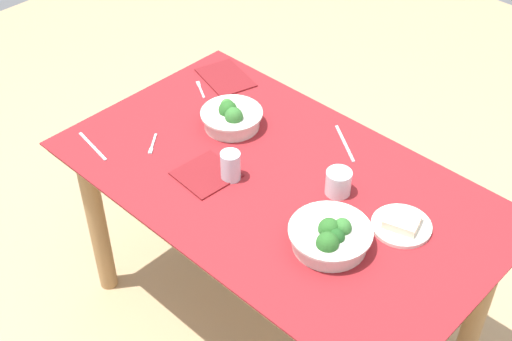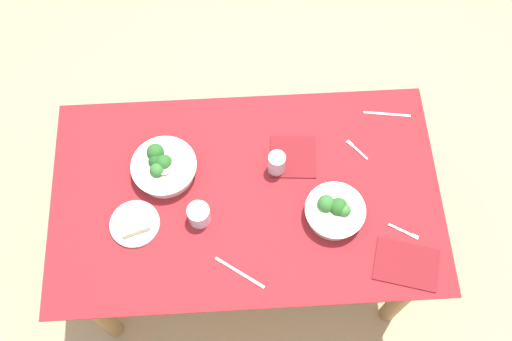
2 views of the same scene
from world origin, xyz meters
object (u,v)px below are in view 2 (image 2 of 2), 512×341
Objects in this scene: fork_by_far_bowl at (356,149)px; table_knife_right at (240,273)px; fork_by_near_bowl at (405,232)px; table_knife_left at (387,114)px; napkin_folded_lower at (406,264)px; broccoli_bowl_far at (334,211)px; broccoli_bowl_near at (163,167)px; water_glass_side at (277,163)px; water_glass_center at (199,215)px; bread_side_plate at (135,223)px; napkin_folded_upper at (293,157)px.

fork_by_far_bowl is 0.45× the size of table_knife_right.
fork_by_near_bowl is 0.48m from table_knife_left.
broccoli_bowl_far is at bearing -40.34° from napkin_folded_lower.
broccoli_bowl_near and water_glass_side have the same top height.
broccoli_bowl_far is 0.48m from water_glass_center.
napkin_folded_upper is (-0.58, -0.24, -0.01)m from bread_side_plate.
broccoli_bowl_far reaches higher than broccoli_bowl_near.
napkin_folded_upper is at bearing 55.61° from fork_by_far_bowl.
table_knife_right is (0.46, 0.45, -0.00)m from fork_by_far_bowl.
broccoli_bowl_near reaches higher than napkin_folded_upper.
broccoli_bowl_far is 0.29m from fork_by_far_bowl.
water_glass_center is at bearing 32.14° from water_glass_side.
broccoli_bowl_far is 0.64m from broccoli_bowl_near.
broccoli_bowl_far reaches higher than napkin_folded_lower.
napkin_folded_upper is 0.56m from napkin_folded_lower.
fork_by_near_bowl is at bearing 148.04° from water_glass_side.
bread_side_plate is at bearing 68.06° from fork_by_far_bowl.
broccoli_bowl_far reaches higher than table_knife_right.
water_glass_side reaches higher than fork_by_near_bowl.
water_glass_side is 0.58m from napkin_folded_lower.
water_glass_side is at bearing -159.92° from bread_side_plate.
broccoli_bowl_near is 0.73m from fork_by_far_bowl.
napkin_folded_lower is (-0.58, 0.00, 0.00)m from table_knife_right.
bread_side_plate reaches higher than napkin_folded_upper.
water_glass_side is at bearing 62.90° from fork_by_far_bowl.
table_knife_left is at bearing -157.53° from bread_side_plate.
table_knife_right is at bearing 68.33° from water_glass_side.
napkin_folded_upper is (-0.35, -0.23, -0.04)m from water_glass_center.
table_knife_left is at bearing -152.01° from water_glass_center.
fork_by_far_bowl is 0.36m from fork_by_near_bowl.
broccoli_bowl_far is at bearing 178.50° from water_glass_center.
bread_side_plate is 0.63m from napkin_folded_upper.
napkin_folded_lower is (-0.36, 0.44, 0.00)m from napkin_folded_upper.
water_glass_center is at bearing 73.36° from fork_by_far_bowl.
napkin_folded_upper reaches higher than table_knife_right.
broccoli_bowl_near is at bearing 54.93° from fork_by_far_bowl.
broccoli_bowl_far reaches higher than table_knife_left.
bread_side_plate is at bearing 6.54° from table_knife_right.
napkin_folded_lower reaches higher than fork_by_near_bowl.
broccoli_bowl_far is 0.26m from fork_by_near_bowl.
napkin_folded_lower is (-0.12, 0.46, 0.00)m from fork_by_far_bowl.
napkin_folded_upper is at bearing -145.32° from water_glass_side.
broccoli_bowl_near is 0.23m from water_glass_center.
napkin_folded_upper and napkin_folded_lower have the same top height.
table_knife_left is at bearing -154.86° from water_glass_side.
table_knife_left is 0.92× the size of table_knife_right.
broccoli_bowl_far is 1.17× the size of table_knife_left.
broccoli_bowl_near is 2.36× the size of fork_by_near_bowl.
fork_by_far_bowl is at bearing -125.36° from table_knife_left.
table_knife_left is at bearing -156.69° from napkin_folded_upper.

